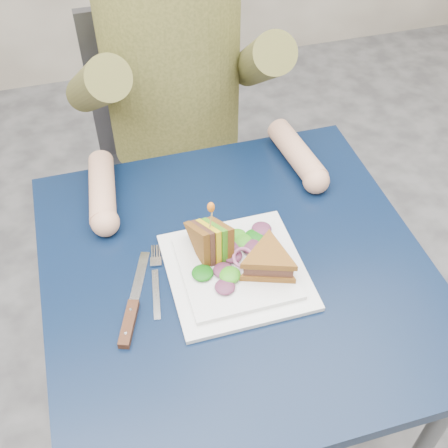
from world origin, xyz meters
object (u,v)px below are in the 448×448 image
object	(u,v)px
chair	(172,144)
sandwich_flat	(268,261)
plate	(236,270)
knife	(131,315)
diner	(172,47)
fork	(156,282)
sandwich_upright	(212,241)
table	(237,292)

from	to	relation	value
chair	sandwich_flat	xyz separation A→B (m)	(0.05, -0.69, 0.23)
plate	knife	bearing A→B (deg)	-168.19
diner	fork	xyz separation A→B (m)	(-0.16, -0.54, -0.18)
sandwich_upright	knife	world-z (taller)	sandwich_upright
table	sandwich_flat	bearing A→B (deg)	-38.15
plate	sandwich_upright	size ratio (longest dim) A/B	1.95
chair	sandwich_upright	world-z (taller)	chair
fork	chair	bearing A→B (deg)	76.11
table	knife	bearing A→B (deg)	-165.24
diner	knife	world-z (taller)	diner
sandwich_upright	fork	xyz separation A→B (m)	(-0.12, -0.03, -0.05)
sandwich_flat	knife	size ratio (longest dim) A/B	0.72
diner	fork	size ratio (longest dim) A/B	4.17
sandwich_flat	chair	bearing A→B (deg)	94.02
plate	sandwich_flat	world-z (taller)	sandwich_flat
plate	fork	size ratio (longest dim) A/B	1.45
sandwich_flat	sandwich_upright	bearing A→B (deg)	142.37
diner	chair	bearing A→B (deg)	90.00
fork	sandwich_flat	bearing A→B (deg)	-11.69
chair	knife	size ratio (longest dim) A/B	4.34
diner	table	bearing A→B (deg)	-90.00
sandwich_upright	table	bearing A→B (deg)	-37.01
sandwich_upright	fork	world-z (taller)	sandwich_upright
chair	plate	world-z (taller)	chair
diner	plate	distance (m)	0.58
diner	sandwich_upright	bearing A→B (deg)	-94.72
fork	knife	xyz separation A→B (m)	(-0.06, -0.06, 0.00)
diner	knife	xyz separation A→B (m)	(-0.22, -0.60, -0.18)
plate	fork	bearing A→B (deg)	173.23
knife	table	bearing A→B (deg)	14.76
sandwich_upright	chair	bearing A→B (deg)	86.12
table	chair	bearing A→B (deg)	90.00
chair	plate	bearing A→B (deg)	-90.55
table	knife	size ratio (longest dim) A/B	3.50
plate	sandwich_upright	distance (m)	0.07
table	knife	world-z (taller)	knife
chair	diner	size ratio (longest dim) A/B	1.25
diner	sandwich_upright	xyz separation A→B (m)	(-0.04, -0.51, -0.13)
diner	sandwich_flat	size ratio (longest dim) A/B	4.82
table	chair	world-z (taller)	chair
chair	diner	xyz separation A→B (m)	(-0.00, -0.11, 0.37)
diner	sandwich_upright	world-z (taller)	diner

